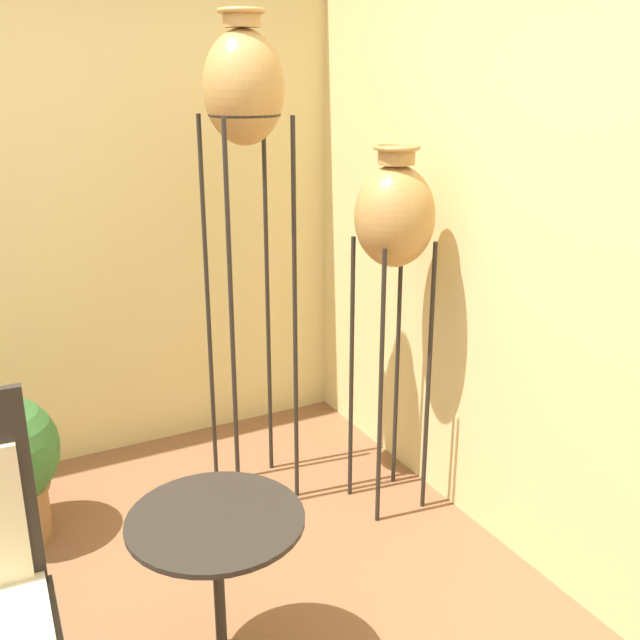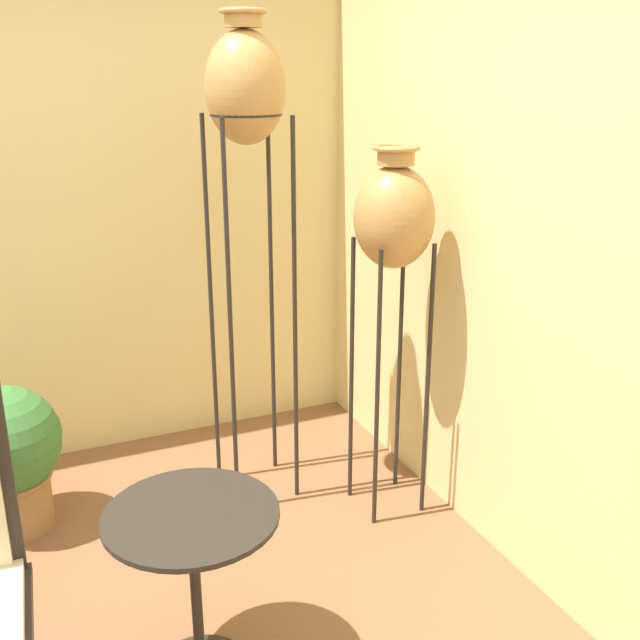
# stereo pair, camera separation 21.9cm
# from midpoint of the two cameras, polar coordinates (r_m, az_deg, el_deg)

# --- Properties ---
(wall_back) EXTENTS (7.33, 0.06, 2.70)m
(wall_back) POSITION_cam_midpoint_polar(r_m,az_deg,el_deg) (3.81, -24.57, 8.10)
(wall_back) COLOR beige
(wall_back) RESTS_ON ground_plane
(wall_right) EXTENTS (0.06, 7.33, 2.70)m
(wall_right) POSITION_cam_midpoint_polar(r_m,az_deg,el_deg) (2.87, 14.67, 6.20)
(wall_right) COLOR beige
(wall_right) RESTS_ON ground_plane
(vase_stand_tall) EXTENTS (0.33, 0.33, 2.16)m
(vase_stand_tall) POSITION_cam_midpoint_polar(r_m,az_deg,el_deg) (3.21, -7.84, 16.38)
(vase_stand_tall) COLOR #28231E
(vase_stand_tall) RESTS_ON ground_plane
(vase_stand_medium) EXTENTS (0.34, 0.34, 1.65)m
(vase_stand_medium) POSITION_cam_midpoint_polar(r_m,az_deg,el_deg) (3.14, 3.70, 7.54)
(vase_stand_medium) COLOR #28231E
(vase_stand_medium) RESTS_ON ground_plane
(side_table) EXTENTS (0.55, 0.55, 0.63)m
(side_table) POSITION_cam_midpoint_polar(r_m,az_deg,el_deg) (2.51, -10.41, -17.79)
(side_table) COLOR #28231E
(side_table) RESTS_ON ground_plane
(potted_plant) EXTENTS (0.48, 0.48, 0.67)m
(potted_plant) POSITION_cam_midpoint_polar(r_m,az_deg,el_deg) (3.49, -24.75, -10.02)
(potted_plant) COLOR olive
(potted_plant) RESTS_ON ground_plane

